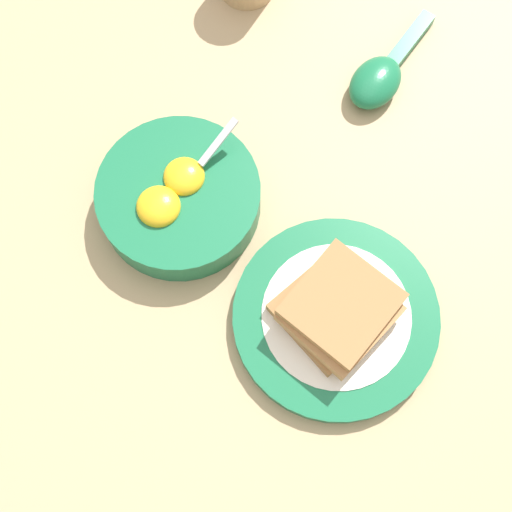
# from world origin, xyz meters

# --- Properties ---
(ground_plane) EXTENTS (3.00, 3.00, 0.00)m
(ground_plane) POSITION_xyz_m (0.00, 0.00, 0.00)
(ground_plane) COLOR tan
(egg_bowl) EXTENTS (0.16, 0.16, 0.07)m
(egg_bowl) POSITION_xyz_m (-0.02, 0.15, 0.02)
(egg_bowl) COLOR #196B42
(egg_bowl) RESTS_ON ground_plane
(toast_plate) EXTENTS (0.20, 0.20, 0.02)m
(toast_plate) POSITION_xyz_m (-0.21, 0.22, 0.01)
(toast_plate) COLOR #196B42
(toast_plate) RESTS_ON ground_plane
(toast_sandwich) EXTENTS (0.12, 0.12, 0.04)m
(toast_sandwich) POSITION_xyz_m (-0.20, 0.22, 0.04)
(toast_sandwich) COLOR #9E7042
(toast_sandwich) RESTS_ON toast_plate
(soup_spoon) EXTENTS (0.08, 0.15, 0.03)m
(soup_spoon) POSITION_xyz_m (-0.18, -0.04, 0.01)
(soup_spoon) COLOR #196B42
(soup_spoon) RESTS_ON ground_plane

